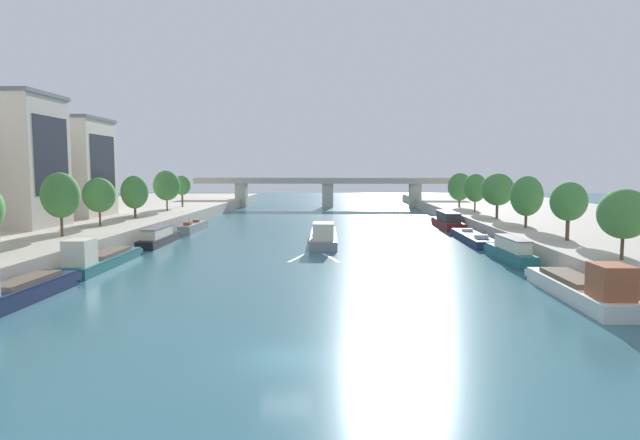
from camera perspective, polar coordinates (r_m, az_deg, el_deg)
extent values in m
plane|color=#336675|center=(28.00, -3.69, -14.45)|extent=(400.00, 400.00, 0.00)
cube|color=#B7AD9E|center=(92.29, -25.87, -0.42)|extent=(36.00, 170.00, 2.21)
cube|color=#B7AD9E|center=(89.96, 26.74, -0.59)|extent=(36.00, 170.00, 2.21)
cube|color=gray|center=(70.92, 0.37, -1.92)|extent=(3.75, 17.67, 1.05)
cube|color=gray|center=(80.00, 0.39, -1.02)|extent=(3.19, 1.30, 0.89)
cube|color=gray|center=(70.85, 0.37, -1.48)|extent=(3.81, 17.67, 0.06)
cube|color=beige|center=(64.79, 0.35, -1.18)|extent=(2.58, 3.58, 2.03)
cube|color=black|center=(66.52, 0.36, -0.75)|extent=(1.99, 0.08, 0.57)
cube|color=brown|center=(72.58, 0.37, -1.15)|extent=(2.81, 9.21, 0.36)
cylinder|color=#232328|center=(65.54, 0.79, -1.52)|extent=(0.07, 0.07, 1.10)
cube|color=#A5D1DB|center=(58.06, 1.16, -4.05)|extent=(2.14, 5.83, 0.03)
cube|color=#A5D1DB|center=(58.13, -2.40, -4.05)|extent=(1.86, 5.90, 0.03)
cube|color=#1E284C|center=(43.96, -29.54, -7.00)|extent=(2.61, 12.43, 1.22)
cube|color=#1E284C|center=(49.46, -25.46, -5.38)|extent=(2.28, 1.30, 0.98)
cube|color=#1E284C|center=(43.84, -29.58, -6.19)|extent=(2.66, 12.43, 0.06)
cube|color=brown|center=(44.83, -28.74, -5.63)|extent=(1.97, 6.48, 0.36)
cube|color=#23666B|center=(56.93, -22.15, -4.16)|extent=(3.03, 13.56, 0.96)
cube|color=#23666B|center=(63.42, -19.62, -3.05)|extent=(2.71, 1.25, 0.84)
cube|color=#23666B|center=(56.85, -22.17, -3.66)|extent=(3.09, 13.56, 0.06)
cube|color=beige|center=(52.54, -24.19, -3.14)|extent=(2.17, 2.73, 2.30)
cube|color=black|center=(53.71, -23.58, -2.57)|extent=(1.70, 0.05, 0.64)
cube|color=brown|center=(58.05, -21.65, -3.25)|extent=(2.32, 7.06, 0.36)
cylinder|color=#232328|center=(52.93, -23.50, -3.71)|extent=(0.07, 0.07, 1.10)
cube|color=black|center=(71.51, -16.76, -2.12)|extent=(2.41, 11.45, 0.99)
cube|color=black|center=(77.25, -15.40, -1.47)|extent=(2.11, 1.25, 0.86)
cube|color=black|center=(71.45, -16.77, -1.70)|extent=(2.45, 11.45, 0.06)
cube|color=beige|center=(70.84, -16.92, -1.26)|extent=(1.94, 7.34, 1.19)
cube|color=#4C4C51|center=(70.77, -16.93, -0.75)|extent=(2.07, 7.56, 0.08)
cylinder|color=#232328|center=(68.05, -17.39, -1.57)|extent=(0.07, 0.07, 1.10)
cube|color=gray|center=(85.04, -13.38, -0.80)|extent=(2.00, 9.63, 1.23)
cube|color=gray|center=(89.96, -12.47, -0.38)|extent=(1.80, 1.28, 0.98)
cube|color=gray|center=(84.97, -13.38, -0.37)|extent=(2.03, 9.63, 0.06)
cube|color=#9E5133|center=(86.97, -13.00, -0.09)|extent=(0.95, 0.91, 0.40)
cube|color=#9E5133|center=(82.38, -13.90, -0.37)|extent=(1.04, 1.11, 0.48)
cylinder|color=#232328|center=(82.09, -13.76, -0.17)|extent=(0.07, 0.07, 1.10)
cube|color=silver|center=(44.19, 25.82, -6.87)|extent=(2.93, 13.38, 1.09)
cube|color=silver|center=(50.56, 22.61, -5.13)|extent=(2.77, 1.24, 0.91)
cube|color=silver|center=(44.08, 25.85, -6.14)|extent=(2.99, 13.38, 0.06)
cube|color=#9E5133|center=(39.83, 28.56, -5.76)|extent=(2.19, 2.68, 2.22)
cube|color=black|center=(40.96, 27.74, -4.95)|extent=(1.75, 0.03, 0.62)
cube|color=brown|center=(45.24, 25.18, -5.55)|extent=(2.28, 6.96, 0.36)
cylinder|color=#232328|center=(40.60, 28.74, -6.37)|extent=(0.07, 0.07, 1.10)
cube|color=#23666B|center=(58.68, 19.57, -3.64)|extent=(2.18, 10.39, 1.29)
cube|color=#23666B|center=(63.83, 17.90, -2.77)|extent=(1.76, 1.33, 1.01)
cube|color=#23666B|center=(58.59, 19.59, -2.99)|extent=(2.21, 10.40, 0.06)
cube|color=beige|center=(58.02, 19.78, -2.43)|extent=(1.72, 6.66, 1.23)
cube|color=#4C4C51|center=(57.94, 19.80, -1.79)|extent=(1.83, 6.87, 0.08)
cylinder|color=#232328|center=(55.72, 20.94, -2.84)|extent=(0.07, 0.07, 1.10)
cube|color=#1E284C|center=(73.69, 15.95, -1.89)|extent=(2.93, 15.31, 0.96)
cube|color=#1E284C|center=(81.42, 14.67, -1.13)|extent=(2.61, 1.24, 0.84)
cube|color=#1E284C|center=(73.63, 15.96, -1.50)|extent=(2.98, 15.31, 0.06)
cube|color=white|center=(76.86, 15.39, -1.03)|extent=(1.38, 0.92, 0.40)
cube|color=white|center=(69.47, 16.78, -1.69)|extent=(1.52, 1.12, 0.48)
cylinder|color=#232328|center=(69.24, 17.17, -1.47)|extent=(0.07, 0.07, 1.10)
cube|color=maroon|center=(90.68, 13.37, -0.43)|extent=(2.82, 13.60, 1.23)
cube|color=maroon|center=(97.66, 12.55, 0.06)|extent=(2.67, 1.26, 0.98)
cube|color=maroon|center=(90.62, 13.38, -0.02)|extent=(2.87, 13.60, 0.06)
cube|color=#38383D|center=(89.90, 13.47, 0.39)|extent=(2.31, 8.70, 1.36)
cube|color=#4C4C51|center=(89.84, 13.48, 0.84)|extent=(2.48, 8.97, 0.08)
cylinder|color=#232328|center=(86.68, 14.19, 0.11)|extent=(0.07, 0.07, 1.10)
cylinder|color=brown|center=(65.19, -25.78, -0.20)|extent=(0.30, 0.30, 3.19)
ellipsoid|color=#427F3D|center=(65.00, -25.88, 2.40)|extent=(4.08, 4.08, 4.97)
cylinder|color=brown|center=(75.09, -22.36, 0.46)|extent=(0.26, 0.26, 2.85)
ellipsoid|color=#427F3D|center=(74.93, -22.44, 2.48)|extent=(4.13, 4.13, 4.46)
cylinder|color=brown|center=(86.27, -19.06, 1.06)|extent=(0.36, 0.36, 2.58)
ellipsoid|color=#427F3D|center=(86.12, -19.12, 2.83)|extent=(4.07, 4.07, 5.01)
cylinder|color=brown|center=(99.32, -15.96, 1.81)|extent=(0.28, 0.28, 3.10)
ellipsoid|color=#427F3D|center=(99.19, -16.00, 3.55)|extent=(4.69, 4.69, 5.34)
cylinder|color=brown|center=(110.11, -14.43, 2.21)|extent=(0.37, 0.37, 3.22)
ellipsoid|color=#427F3D|center=(110.00, -14.46, 3.60)|extent=(3.36, 3.36, 3.89)
cylinder|color=brown|center=(49.96, 29.47, -2.21)|extent=(0.27, 0.27, 2.63)
ellipsoid|color=#427F3D|center=(49.73, 29.60, 0.58)|extent=(4.06, 4.06, 4.07)
cylinder|color=brown|center=(61.01, 24.84, -0.62)|extent=(0.38, 0.38, 2.96)
ellipsoid|color=#427F3D|center=(60.82, 24.93, 1.81)|extent=(3.67, 3.67, 4.05)
cylinder|color=brown|center=(72.52, 21.05, 0.26)|extent=(0.34, 0.34, 2.64)
ellipsoid|color=#427F3D|center=(72.35, 21.12, 2.41)|extent=(4.00, 4.00, 5.09)
cylinder|color=brown|center=(84.50, 18.31, 1.17)|extent=(0.39, 0.39, 3.08)
ellipsoid|color=#427F3D|center=(84.36, 18.37, 3.11)|extent=(4.76, 4.76, 4.85)
cylinder|color=brown|center=(96.22, 16.15, 1.65)|extent=(0.26, 0.26, 2.91)
ellipsoid|color=#427F3D|center=(96.09, 16.19, 3.31)|extent=(3.81, 3.81, 4.88)
cylinder|color=brown|center=(109.26, 14.60, 2.00)|extent=(0.37, 0.37, 2.52)
ellipsoid|color=#427F3D|center=(109.14, 14.63, 3.45)|extent=(4.61, 4.61, 5.48)
cube|color=#BCB2A8|center=(79.27, -30.33, 5.30)|extent=(11.62, 10.08, 16.49)
cube|color=#565B66|center=(79.83, -30.62, 11.41)|extent=(11.97, 10.38, 0.50)
cube|color=#232833|center=(76.35, -26.63, 6.11)|extent=(0.04, 8.06, 9.89)
cube|color=beige|center=(93.07, -25.09, 4.94)|extent=(10.72, 10.67, 14.92)
cube|color=#565B66|center=(93.41, -25.28, 9.67)|extent=(11.04, 10.99, 0.50)
cube|color=#232833|center=(90.77, -22.07, 5.53)|extent=(0.04, 8.53, 8.95)
cube|color=#ADA899|center=(138.08, 0.84, 4.02)|extent=(68.78, 4.40, 0.60)
cube|color=#ADA899|center=(136.07, 0.82, 4.32)|extent=(68.78, 0.30, 0.90)
cube|color=#ADA899|center=(140.07, 0.85, 4.35)|extent=(68.78, 0.30, 0.90)
cube|color=#ADA899|center=(140.42, -8.35, 2.63)|extent=(2.80, 3.60, 6.05)
cube|color=#ADA899|center=(138.20, 0.83, 2.64)|extent=(2.80, 3.60, 6.05)
cube|color=#ADA899|center=(139.58, 10.07, 2.59)|extent=(2.80, 3.60, 6.05)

